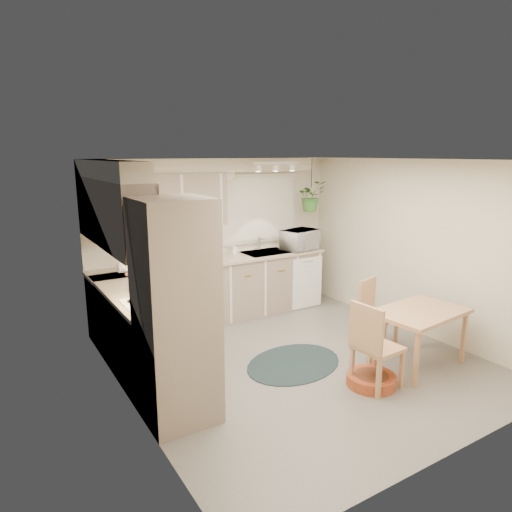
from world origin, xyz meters
name	(u,v)px	position (x,y,z in m)	size (l,w,h in m)	color
floor	(297,361)	(0.00, 0.00, 0.00)	(4.20, 4.20, 0.00)	slate
ceiling	(301,160)	(0.00, 0.00, 2.40)	(4.20, 4.20, 0.00)	white
wall_back	(217,237)	(0.00, 2.10, 1.20)	(4.00, 0.04, 2.40)	beige
wall_front	(461,321)	(0.00, -2.10, 1.20)	(4.00, 0.04, 2.40)	beige
wall_left	(127,292)	(-2.00, 0.00, 1.20)	(0.04, 4.20, 2.40)	beige
wall_right	(415,247)	(2.00, 0.00, 1.20)	(0.04, 4.20, 2.40)	beige
base_cab_left	(135,331)	(-1.70, 0.88, 0.45)	(0.60, 1.85, 0.90)	gray
base_cab_back	(215,291)	(-0.20, 1.80, 0.45)	(3.60, 0.60, 0.90)	gray
counter_left	(134,292)	(-1.69, 0.88, 0.92)	(0.64, 1.89, 0.04)	tan
counter_back	(215,261)	(-0.20, 1.79, 0.92)	(3.64, 0.64, 0.04)	tan
oven_stack	(176,313)	(-1.68, -0.38, 1.05)	(0.65, 0.65, 2.10)	gray
wall_oven_face	(208,307)	(-1.35, -0.38, 1.05)	(0.02, 0.56, 0.58)	silver
upper_cab_left	(114,213)	(-1.82, 1.00, 1.83)	(0.35, 2.00, 0.75)	gray
upper_cab_back	(157,202)	(-1.00, 1.93, 1.83)	(2.00, 0.35, 0.75)	gray
soffit_left	(108,169)	(-1.85, 1.00, 2.30)	(0.30, 2.00, 0.20)	beige
soffit_back	(208,165)	(-0.20, 1.95, 2.30)	(3.60, 0.30, 0.20)	beige
cooktop	(151,304)	(-1.68, 0.30, 0.94)	(0.52, 0.58, 0.02)	silver
range_hood	(147,261)	(-1.70, 0.30, 1.40)	(0.40, 0.60, 0.14)	silver
window_blinds	(257,209)	(0.70, 2.07, 1.60)	(1.40, 0.02, 1.00)	white
window_frame	(257,209)	(0.70, 2.08, 1.60)	(1.50, 0.02, 1.10)	beige
sink	(266,255)	(0.70, 1.80, 0.90)	(0.70, 0.48, 0.10)	#9DA0A4
dishwasher_front	(307,283)	(1.30, 1.49, 0.42)	(0.58, 0.01, 0.83)	silver
track_light_bar	(275,163)	(0.70, 1.55, 2.33)	(0.80, 0.04, 0.04)	silver
wall_clock	(226,173)	(0.15, 2.07, 2.18)	(0.30, 0.30, 0.03)	gold
dining_table	(418,338)	(1.16, -0.82, 0.34)	(1.09, 0.73, 0.69)	tan
chair_left	(378,345)	(0.36, -0.94, 0.48)	(0.45, 0.45, 0.96)	tan
chair_back	(379,314)	(1.16, -0.19, 0.44)	(0.41, 0.41, 0.88)	tan
braided_rug	(294,363)	(-0.08, -0.04, 0.01)	(1.27, 0.96, 0.01)	black
pet_bed	(371,380)	(0.33, -0.90, 0.06)	(0.53, 0.53, 0.12)	#B05423
microwave	(300,237)	(1.30, 1.70, 1.14)	(0.59, 0.32, 0.40)	silver
soap_bottle	(233,252)	(0.20, 1.95, 0.98)	(0.08, 0.18, 0.08)	silver
hanging_plant	(311,199)	(1.50, 1.70, 1.74)	(0.44, 0.49, 0.38)	#366D2B
coffee_maker	(162,254)	(-1.00, 1.80, 1.11)	(0.20, 0.24, 0.35)	black
toaster	(179,258)	(-0.75, 1.82, 1.03)	(0.28, 0.16, 0.17)	#9DA0A4
knife_block	(193,253)	(-0.52, 1.85, 1.06)	(0.11, 0.11, 0.24)	tan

